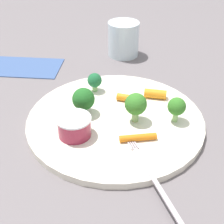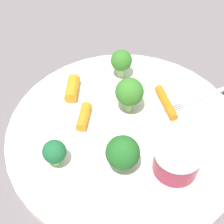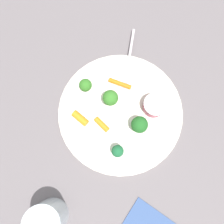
% 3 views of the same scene
% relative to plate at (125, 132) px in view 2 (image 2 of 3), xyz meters
% --- Properties ---
extents(ground_plane, '(2.40, 2.40, 0.00)m').
position_rel_plate_xyz_m(ground_plane, '(0.00, 0.00, -0.01)').
color(ground_plane, '#655D60').
extents(plate, '(0.31, 0.31, 0.01)m').
position_rel_plate_xyz_m(plate, '(0.00, 0.00, 0.00)').
color(plate, silver).
rests_on(plate, ground_plane).
extents(sauce_cup, '(0.06, 0.06, 0.03)m').
position_rel_plate_xyz_m(sauce_cup, '(-0.07, -0.04, 0.02)').
color(sauce_cup, maroon).
rests_on(sauce_cup, plate).
extents(broccoli_floret_0, '(0.04, 0.04, 0.05)m').
position_rel_plate_xyz_m(broccoli_floret_0, '(-0.05, 0.02, 0.04)').
color(broccoli_floret_0, '#83AF73').
rests_on(broccoli_floret_0, plate).
extents(broccoli_floret_1, '(0.04, 0.04, 0.05)m').
position_rel_plate_xyz_m(broccoli_floret_1, '(0.03, -0.01, 0.04)').
color(broccoli_floret_1, '#84AE6A').
rests_on(broccoli_floret_1, plate).
extents(broccoli_floret_2, '(0.03, 0.03, 0.05)m').
position_rel_plate_xyz_m(broccoli_floret_2, '(0.10, -0.02, 0.04)').
color(broccoli_floret_2, '#93C373').
rests_on(broccoli_floret_2, plate).
extents(broccoli_floret_3, '(0.03, 0.03, 0.04)m').
position_rel_plate_xyz_m(broccoli_floret_3, '(-0.03, 0.09, 0.03)').
color(broccoli_floret_3, '#89C371').
rests_on(broccoli_floret_3, plate).
extents(carrot_stick_0, '(0.05, 0.03, 0.02)m').
position_rel_plate_xyz_m(carrot_stick_0, '(0.08, 0.06, 0.01)').
color(carrot_stick_0, orange).
rests_on(carrot_stick_0, plate).
extents(carrot_stick_1, '(0.04, 0.03, 0.01)m').
position_rel_plate_xyz_m(carrot_stick_1, '(0.03, 0.05, 0.01)').
color(carrot_stick_1, orange).
rests_on(carrot_stick_1, plate).
extents(carrot_stick_2, '(0.06, 0.01, 0.01)m').
position_rel_plate_xyz_m(carrot_stick_2, '(0.03, -0.07, 0.01)').
color(carrot_stick_2, orange).
rests_on(carrot_stick_2, plate).
extents(fork, '(0.05, 0.17, 0.00)m').
position_rel_plate_xyz_m(fork, '(0.04, -0.14, 0.01)').
color(fork, '#BDAFB6').
rests_on(fork, plate).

